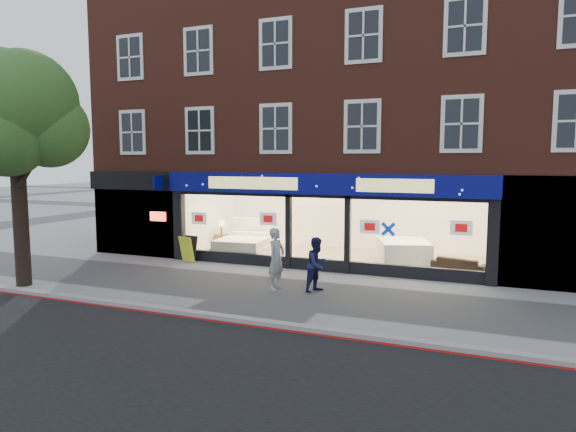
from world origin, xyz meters
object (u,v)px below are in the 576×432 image
Objects in this scene: pedestrian_blue at (317,264)px; a_board at (188,249)px; pedestrian_grey at (277,259)px; sofa at (460,265)px; display_bed at (245,245)px; mattress_stack at (403,252)px.

a_board is at bearing 90.44° from pedestrian_blue.
sofa is at bearing -40.54° from pedestrian_grey.
display_bed is 5.83m from pedestrian_blue.
display_bed is 5.20m from pedestrian_grey.
sofa is 0.97× the size of pedestrian_grey.
a_board reaches higher than mattress_stack.
display_bed is 1.00× the size of mattress_stack.
pedestrian_grey is (-4.80, -3.88, 0.54)m from sofa.
mattress_stack is 1.44× the size of sofa.
pedestrian_grey is at bearing -120.98° from mattress_stack.
pedestrian_blue is at bearing -110.24° from mattress_stack.
pedestrian_grey reaches higher than sofa.
sofa is at bearing -7.29° from display_bed.
pedestrian_grey is 1.20m from pedestrian_blue.
display_bed reaches higher than a_board.
mattress_stack is 7.80m from a_board.
a_board is 0.54× the size of pedestrian_grey.
pedestrian_grey is at bearing 122.05° from pedestrian_blue.
pedestrian_grey reaches higher than mattress_stack.
pedestrian_grey is (3.13, -4.14, 0.43)m from display_bed.
display_bed reaches higher than sofa.
pedestrian_blue is at bearing -69.41° from pedestrian_grey.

